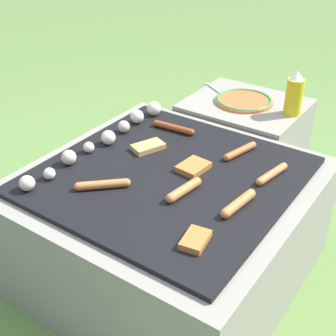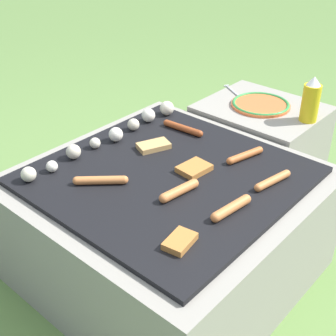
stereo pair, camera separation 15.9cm
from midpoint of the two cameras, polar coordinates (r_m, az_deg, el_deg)
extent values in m
plane|color=#608442|center=(1.87, 2.48, -12.31)|extent=(14.00, 14.00, 0.00)
cube|color=gray|center=(1.73, 2.64, -7.20)|extent=(0.93, 0.93, 0.43)
cube|color=black|center=(1.60, 2.83, -0.97)|extent=(0.82, 0.82, 0.02)
cube|color=gray|center=(2.24, 12.89, 2.02)|extent=(0.44, 0.51, 0.45)
cylinder|color=#C6753D|center=(1.54, -5.32, -1.59)|extent=(0.13, 0.13, 0.03)
sphere|color=#C6753D|center=(1.54, -2.43, -1.54)|extent=(0.03, 0.03, 0.03)
sphere|color=#C6753D|center=(1.55, -8.20, -1.63)|extent=(0.03, 0.03, 0.03)
cylinder|color=#C6753D|center=(1.48, 4.45, -2.87)|extent=(0.13, 0.05, 0.03)
sphere|color=#C6753D|center=(1.52, 6.17, -1.98)|extent=(0.03, 0.03, 0.03)
sphere|color=#C6753D|center=(1.45, 2.63, -3.82)|extent=(0.03, 0.03, 0.03)
cylinder|color=#C6753D|center=(1.59, 15.46, -1.56)|extent=(0.14, 0.05, 0.03)
sphere|color=#C6753D|center=(1.64, 16.97, -0.73)|extent=(0.03, 0.03, 0.03)
sphere|color=#C6753D|center=(1.54, 13.85, -2.45)|extent=(0.03, 0.03, 0.03)
cylinder|color=#93421E|center=(1.87, 4.25, 4.81)|extent=(0.04, 0.16, 0.03)
sphere|color=#93421E|center=(1.91, 2.21, 5.47)|extent=(0.03, 0.03, 0.03)
sphere|color=#93421E|center=(1.83, 6.38, 4.11)|extent=(0.03, 0.03, 0.03)
cylinder|color=#B7602D|center=(1.71, 12.01, 1.44)|extent=(0.14, 0.06, 0.03)
sphere|color=#B7602D|center=(1.67, 10.29, 0.76)|extent=(0.03, 0.03, 0.03)
sphere|color=#B7602D|center=(1.76, 13.65, 2.08)|extent=(0.03, 0.03, 0.03)
cylinder|color=#C6753D|center=(1.43, 10.90, -4.92)|extent=(0.14, 0.05, 0.03)
sphere|color=#C6753D|center=(1.48, 12.58, -3.83)|extent=(0.03, 0.03, 0.03)
sphere|color=#C6753D|center=(1.38, 9.11, -6.08)|extent=(0.03, 0.03, 0.03)
cube|color=#B27033|center=(1.30, 5.01, -9.02)|extent=(0.10, 0.08, 0.02)
cube|color=tan|center=(1.74, 0.84, 2.66)|extent=(0.13, 0.11, 0.02)
cube|color=#B27033|center=(1.61, 6.03, -0.14)|extent=(0.11, 0.09, 0.02)
sphere|color=beige|center=(1.59, -13.94, -0.83)|extent=(0.05, 0.05, 0.05)
sphere|color=silver|center=(1.63, -11.29, 0.12)|extent=(0.04, 0.04, 0.04)
sphere|color=beige|center=(1.69, -8.84, 1.90)|extent=(0.05, 0.05, 0.05)
sphere|color=beige|center=(1.75, -6.34, 2.98)|extent=(0.04, 0.04, 0.04)
sphere|color=silver|center=(1.79, -3.87, 4.04)|extent=(0.05, 0.05, 0.05)
sphere|color=beige|center=(1.87, -1.81, 5.26)|extent=(0.05, 0.05, 0.05)
sphere|color=silver|center=(1.94, -0.05, 6.38)|extent=(0.06, 0.06, 0.06)
sphere|color=beige|center=(2.00, 2.15, 7.25)|extent=(0.06, 0.06, 0.06)
cylinder|color=orange|center=(2.15, 13.34, 7.45)|extent=(0.26, 0.26, 0.01)
torus|color=#338C3F|center=(2.15, 13.35, 7.57)|extent=(0.25, 0.25, 0.01)
cylinder|color=gold|center=(2.04, 19.14, 7.43)|extent=(0.07, 0.07, 0.16)
cone|color=white|center=(2.00, 19.62, 9.93)|extent=(0.06, 0.06, 0.04)
cylinder|color=silver|center=(2.26, 10.19, 8.93)|extent=(0.10, 0.17, 0.01)
cube|color=silver|center=(2.34, 9.11, 9.82)|extent=(0.02, 0.02, 0.01)
camera|label=1|loc=(0.08, -87.14, 1.75)|focal=50.00mm
camera|label=2|loc=(0.08, 92.86, -1.75)|focal=50.00mm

